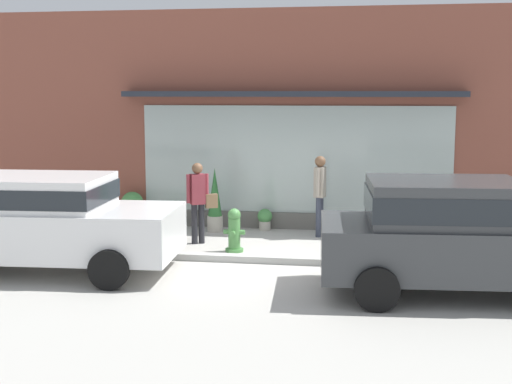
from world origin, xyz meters
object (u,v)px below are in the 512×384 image
potted_plant_corner_tall (215,201)px  potted_plant_near_hydrant (170,214)px  pedestrian_with_handbag (199,197)px  parked_car_dark_gray (452,231)px  potted_plant_window_left (504,218)px  parked_car_white (43,218)px  potted_plant_window_right (132,208)px  pedestrian_passerby (320,190)px  potted_plant_low_front (265,219)px  potted_plant_window_center (92,214)px  fire_hydrant (234,230)px

potted_plant_corner_tall → potted_plant_near_hydrant: bearing=163.4°
pedestrian_with_handbag → potted_plant_near_hydrant: (-1.04, 1.56, -0.64)m
parked_car_dark_gray → potted_plant_window_left: (1.51, 4.14, -0.51)m
pedestrian_with_handbag → potted_plant_window_left: pedestrian_with_handbag is taller
parked_car_white → potted_plant_window_left: (8.11, 3.89, -0.47)m
potted_plant_corner_tall → potted_plant_window_right: bearing=172.3°
pedestrian_with_handbag → potted_plant_near_hydrant: bearing=94.5°
pedestrian_passerby → parked_car_white: pedestrian_passerby is taller
parked_car_dark_gray → potted_plant_window_left: 4.44m
pedestrian_passerby → potted_plant_corner_tall: pedestrian_passerby is taller
parked_car_white → potted_plant_near_hydrant: size_ratio=8.18×
potted_plant_corner_tall → potted_plant_window_left: potted_plant_corner_tall is taller
pedestrian_passerby → potted_plant_low_front: size_ratio=3.60×
parked_car_dark_gray → potted_plant_corner_tall: size_ratio=2.99×
potted_plant_window_left → potted_plant_near_hydrant: potted_plant_window_left is taller
potted_plant_near_hydrant → potted_plant_corner_tall: bearing=-16.6°
pedestrian_passerby → potted_plant_corner_tall: bearing=96.8°
potted_plant_corner_tall → potted_plant_window_center: potted_plant_corner_tall is taller
fire_hydrant → potted_plant_window_right: (-2.74, 2.11, 0.02)m
pedestrian_passerby → pedestrian_with_handbag: bearing=125.8°
parked_car_white → potted_plant_corner_tall: (2.10, 3.81, -0.26)m
potted_plant_corner_tall → pedestrian_passerby: bearing=-4.2°
pedestrian_with_handbag → potted_plant_corner_tall: pedestrian_with_handbag is taller
pedestrian_passerby → potted_plant_window_right: 4.29m
fire_hydrant → parked_car_white: bearing=-145.7°
pedestrian_with_handbag → potted_plant_corner_tall: size_ratio=1.17×
potted_plant_near_hydrant → pedestrian_passerby: bearing=-8.4°
fire_hydrant → potted_plant_window_center: 4.15m
parked_car_white → pedestrian_with_handbag: bearing=48.1°
potted_plant_window_right → pedestrian_passerby: bearing=-5.9°
parked_car_white → potted_plant_window_center: (-0.76, 3.94, -0.64)m
potted_plant_corner_tall → potted_plant_low_front: potted_plant_corner_tall is taller
pedestrian_with_handbag → potted_plant_window_right: bearing=112.6°
potted_plant_window_center → potted_plant_window_right: potted_plant_window_right is taller
potted_plant_low_front → parked_car_white: bearing=-127.3°
potted_plant_window_left → pedestrian_passerby: bearing=-176.2°
potted_plant_window_center → pedestrian_with_handbag: bearing=-26.1°
parked_car_dark_gray → potted_plant_low_front: (-3.45, 4.38, -0.71)m
potted_plant_low_front → pedestrian_with_handbag: bearing=-125.1°
potted_plant_window_left → potted_plant_window_right: bearing=178.7°
fire_hydrant → potted_plant_window_right: fire_hydrant is taller
fire_hydrant → potted_plant_corner_tall: size_ratio=0.60×
pedestrian_passerby → potted_plant_window_center: size_ratio=3.12×
pedestrian_passerby → potted_plant_corner_tall: (-2.27, 0.17, -0.32)m
pedestrian_passerby → potted_plant_near_hydrant: 3.47m
potted_plant_window_center → fire_hydrant: bearing=-28.5°
potted_plant_near_hydrant → fire_hydrant: bearing=-49.2°
parked_car_dark_gray → potted_plant_low_front: parked_car_dark_gray is taller
pedestrian_passerby → potted_plant_near_hydrant: bearing=92.7°
pedestrian_with_handbag → potted_plant_window_right: size_ratio=2.06×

